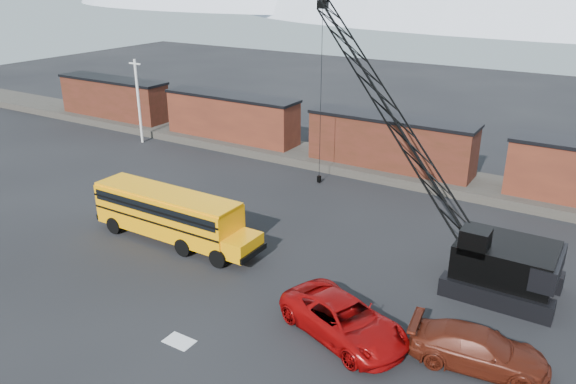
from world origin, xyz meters
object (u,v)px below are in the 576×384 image
object	(u,v)px
maroon_suv	(478,349)
crawler_crane	(387,108)
school_bus	(172,214)
red_pickup	(344,319)

from	to	relation	value
maroon_suv	crawler_crane	world-z (taller)	crawler_crane
school_bus	red_pickup	bearing A→B (deg)	-13.55
school_bus	red_pickup	size ratio (longest dim) A/B	1.78
red_pickup	crawler_crane	distance (m)	14.60
red_pickup	maroon_suv	size ratio (longest dim) A/B	1.12
school_bus	red_pickup	xyz separation A→B (m)	(13.40, -3.23, -0.89)
maroon_suv	crawler_crane	distance (m)	16.14
school_bus	maroon_suv	distance (m)	19.31
maroon_suv	crawler_crane	bearing A→B (deg)	31.44
red_pickup	maroon_suv	world-z (taller)	red_pickup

